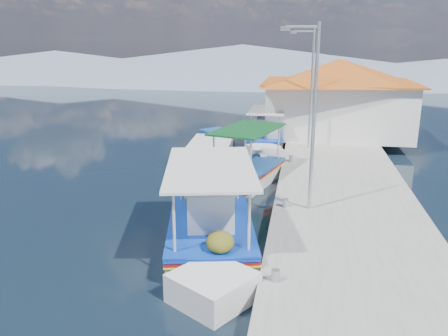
# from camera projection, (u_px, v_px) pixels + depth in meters

# --- Properties ---
(ground) EXTENTS (160.00, 160.00, 0.00)m
(ground) POSITION_uv_depth(u_px,v_px,m) (160.00, 237.00, 14.32)
(ground) COLOR black
(ground) RESTS_ON ground
(quay) EXTENTS (5.00, 44.00, 0.50)m
(quay) POSITION_uv_depth(u_px,v_px,m) (340.00, 182.00, 18.95)
(quay) COLOR #9F9D95
(quay) RESTS_ON ground
(bollards) EXTENTS (0.20, 17.20, 0.30)m
(bollards) POSITION_uv_depth(u_px,v_px,m) (289.00, 175.00, 18.48)
(bollards) COLOR #A5A8AD
(bollards) RESTS_ON quay
(main_caique) EXTENTS (3.62, 8.22, 2.77)m
(main_caique) POSITION_uv_depth(u_px,v_px,m) (212.00, 228.00, 13.61)
(main_caique) COLOR silver
(main_caique) RESTS_ON ground
(caique_green_canopy) EXTENTS (3.36, 6.72, 2.62)m
(caique_green_canopy) POSITION_uv_depth(u_px,v_px,m) (247.00, 173.00, 19.78)
(caique_green_canopy) COLOR silver
(caique_green_canopy) RESTS_ON ground
(caique_blue_hull) EXTENTS (2.38, 7.07, 1.26)m
(caique_blue_hull) POSITION_uv_depth(u_px,v_px,m) (211.00, 151.00, 23.88)
(caique_blue_hull) COLOR navy
(caique_blue_hull) RESTS_ON ground
(caique_far) EXTENTS (2.03, 6.77, 2.37)m
(caique_far) POSITION_uv_depth(u_px,v_px,m) (267.00, 139.00, 26.23)
(caique_far) COLOR silver
(caique_far) RESTS_ON ground
(harbor_building) EXTENTS (10.49, 10.49, 4.40)m
(harbor_building) POSITION_uv_depth(u_px,v_px,m) (338.00, 96.00, 26.73)
(harbor_building) COLOR silver
(harbor_building) RESTS_ON quay
(lamp_post_near) EXTENTS (1.21, 0.14, 6.00)m
(lamp_post_near) POSITION_uv_depth(u_px,v_px,m) (311.00, 109.00, 14.40)
(lamp_post_near) COLOR #A5A8AD
(lamp_post_near) RESTS_ON quay
(lamp_post_far) EXTENTS (1.21, 0.14, 6.00)m
(lamp_post_far) POSITION_uv_depth(u_px,v_px,m) (310.00, 83.00, 22.93)
(lamp_post_far) COLOR #A5A8AD
(lamp_post_far) RESTS_ON quay
(mountain_ridge) EXTENTS (171.40, 96.00, 5.50)m
(mountain_ridge) POSITION_uv_depth(u_px,v_px,m) (322.00, 67.00, 65.71)
(mountain_ridge) COLOR slate
(mountain_ridge) RESTS_ON ground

